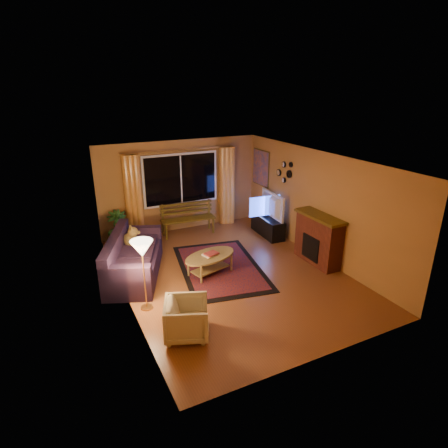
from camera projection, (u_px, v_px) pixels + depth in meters
name	position (u px, v px, depth m)	size (l,w,h in m)	color
floor	(230.00, 273.00, 8.20)	(4.50, 6.00, 0.02)	brown
ceiling	(231.00, 159.00, 7.30)	(4.50, 6.00, 0.02)	white
wall_back	(181.00, 186.00, 10.28)	(4.50, 0.02, 2.50)	#B37C3D
wall_left	(120.00, 238.00, 6.82)	(0.02, 6.00, 2.50)	#B37C3D
wall_right	(317.00, 205.00, 8.68)	(0.02, 6.00, 2.50)	#B37C3D
window	(181.00, 179.00, 10.15)	(2.00, 0.02, 1.30)	black
curtain_rod	(180.00, 150.00, 9.83)	(0.03, 0.03, 3.20)	#BF8C3F
curtain_left	(133.00, 198.00, 9.66)	(0.36, 0.36, 2.24)	gold
curtain_right	(227.00, 186.00, 10.77)	(0.36, 0.36, 2.24)	gold
bench	(188.00, 227.00, 10.23)	(1.46, 0.43, 0.44)	#4C3A0D
potted_plant	(117.00, 228.00, 9.49)	(0.50, 0.50, 0.90)	#235B1E
sofa	(134.00, 256.00, 7.97)	(0.96, 2.24, 0.91)	black
dog	(130.00, 236.00, 8.32)	(0.34, 0.47, 0.51)	olive
armchair	(187.00, 317.00, 6.05)	(0.69, 0.65, 0.71)	beige
floor_lamp	(144.00, 276.00, 6.69)	(0.22, 0.22, 1.34)	#BF8C3F
rug	(220.00, 267.00, 8.43)	(1.73, 2.74, 0.02)	maroon
coffee_table	(210.00, 264.00, 8.10)	(1.23, 1.23, 0.45)	olive
tv_console	(268.00, 226.00, 10.18)	(0.41, 1.22, 0.51)	black
television	(269.00, 205.00, 9.97)	(1.17, 0.15, 0.67)	black
fireplace	(318.00, 240.00, 8.51)	(0.40, 1.20, 1.10)	maroon
mirror_cluster	(284.00, 171.00, 9.56)	(0.06, 0.60, 0.56)	black
painting	(261.00, 168.00, 10.58)	(0.04, 0.76, 0.96)	orange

